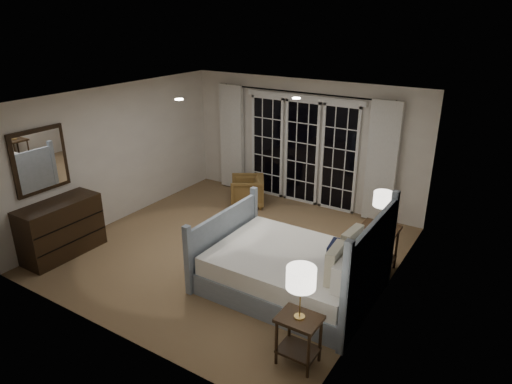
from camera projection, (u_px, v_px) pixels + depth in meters
The scene contains 20 objects.
floor at pixel (232, 250), 7.57m from camera, with size 5.00×5.00×0.00m, color olive.
ceiling at pixel (229, 99), 6.65m from camera, with size 5.00×5.00×0.00m, color white.
wall_left at pixel (119, 154), 8.35m from camera, with size 0.02×5.00×2.50m, color silver.
wall_right at pixel (389, 214), 5.87m from camera, with size 0.02×5.00×2.50m, color silver.
wall_back at pixel (303, 143), 9.07m from camera, with size 5.00×0.02×2.50m, color silver.
wall_front at pixel (102, 243), 5.14m from camera, with size 5.00×0.02×2.50m, color silver.
french_doors at pixel (302, 151), 9.10m from camera, with size 2.50×0.04×2.20m.
curtain_rod at pixel (303, 93), 8.62m from camera, with size 0.03×0.03×3.50m, color black.
curtain_left at pixel (232, 137), 9.83m from camera, with size 0.55×0.10×2.25m, color white.
curtain_right at pixel (382, 163), 8.20m from camera, with size 0.55×0.10×2.25m, color white.
downlight_a at pixel (296, 98), 6.72m from camera, with size 0.12×0.12×0.01m, color white.
downlight_b at pixel (179, 99), 6.63m from camera, with size 0.12×0.12×0.01m, color white.
bed at pixel (294, 269), 6.35m from camera, with size 2.31×1.67×1.35m.
nightstand_left at pixel (299, 333), 5.00m from camera, with size 0.47×0.37×0.61m.
nightstand_right at pixel (379, 241), 6.83m from camera, with size 0.55×0.44×0.71m.
lamp_left at pixel (301, 278), 4.74m from camera, with size 0.32×0.32×0.62m.
lamp_right at pixel (383, 200), 6.58m from camera, with size 0.29×0.29×0.55m.
armchair at pixel (247, 191), 9.21m from camera, with size 0.64×0.66×0.60m, color brown.
dresser at pixel (61, 229), 7.28m from camera, with size 0.54×1.28×0.91m.
mirror at pixel (40, 161), 7.00m from camera, with size 0.05×0.85×1.00m.
Camera 1 is at (3.91, -5.43, 3.69)m, focal length 32.00 mm.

